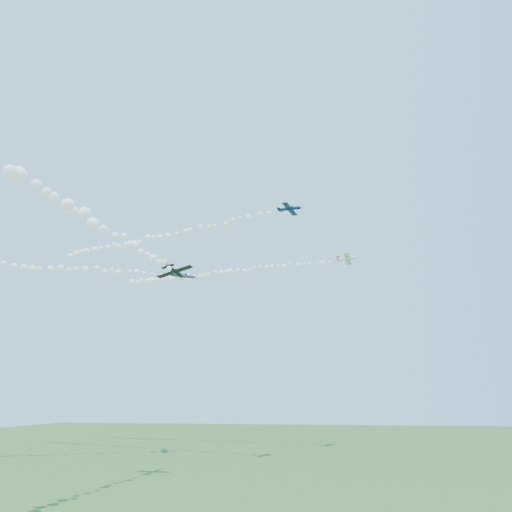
# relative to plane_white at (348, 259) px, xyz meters

# --- Properties ---
(ground) EXTENTS (260.00, 260.00, 0.00)m
(ground) POSITION_rel_plane_white_xyz_m (-24.14, -12.58, -49.96)
(ground) COLOR #274A1C
(ground) RESTS_ON ground
(plane_white) EXTENTS (6.48, 6.76, 2.06)m
(plane_white) POSITION_rel_plane_white_xyz_m (0.00, 0.00, 0.00)
(plane_white) COLOR white
(smoke_trail_white) EXTENTS (69.56, 14.83, 2.79)m
(smoke_trail_white) POSITION_rel_plane_white_xyz_m (-36.67, 6.80, -0.30)
(smoke_trail_white) COLOR white
(plane_navy) EXTENTS (6.23, 6.64, 2.52)m
(plane_navy) POSITION_rel_plane_white_xyz_m (-14.07, -27.41, 3.91)
(plane_navy) COLOR #0D1C3D
(smoke_trail_navy) EXTENTS (67.30, 23.68, 2.52)m
(smoke_trail_navy) POSITION_rel_plane_white_xyz_m (-49.44, -15.78, 3.72)
(smoke_trail_navy) COLOR white
(plane_grey) EXTENTS (6.73, 7.10, 2.23)m
(plane_grey) POSITION_rel_plane_white_xyz_m (-41.48, -19.39, -8.69)
(plane_grey) COLOR #384152
(smoke_trail_grey) EXTENTS (62.34, 29.29, 3.13)m
(smoke_trail_grey) POSITION_rel_plane_white_xyz_m (-74.42, -34.14, -9.09)
(smoke_trail_grey) COLOR white
(plane_black) EXTENTS (6.55, 6.32, 2.15)m
(plane_black) POSITION_rel_plane_white_xyz_m (-33.56, -47.30, -16.05)
(plane_black) COLOR black
(smoke_trail_black) EXTENTS (9.00, 62.27, 2.64)m
(smoke_trail_black) POSITION_rel_plane_white_xyz_m (-37.23, -80.31, -16.30)
(smoke_trail_black) COLOR white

